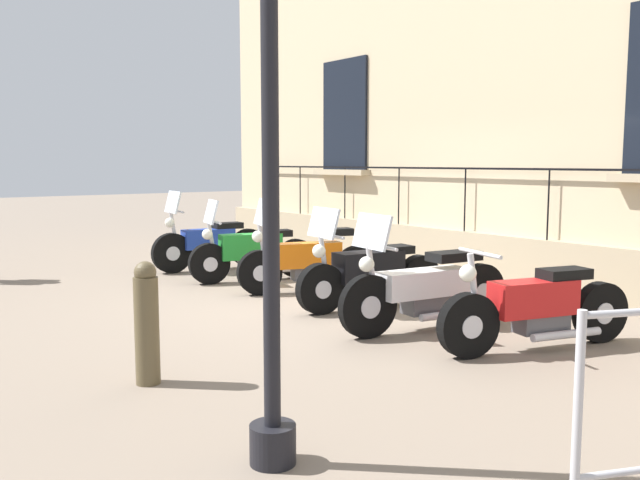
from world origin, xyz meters
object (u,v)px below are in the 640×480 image
motorcycle_red (536,308)px  motorcycle_orange (308,261)px  motorcycle_black (370,274)px  motorcycle_white (426,289)px  motorcycle_blue (210,244)px  bollard (147,323)px  motorcycle_green (253,253)px

motorcycle_red → motorcycle_orange: bearing=-89.0°
motorcycle_black → motorcycle_orange: bearing=-89.4°
motorcycle_white → motorcycle_black: bearing=-101.1°
motorcycle_blue → motorcycle_orange: size_ratio=1.02×
motorcycle_blue → motorcycle_black: (-0.21, 3.85, -0.00)m
motorcycle_blue → motorcycle_white: (0.02, 5.02, 0.01)m
motorcycle_white → bollard: (3.10, -0.08, 0.07)m
motorcycle_orange → bollard: motorcycle_orange is taller
motorcycle_green → motorcycle_red: size_ratio=0.93×
motorcycle_white → motorcycle_orange: bearing=-95.0°
motorcycle_black → motorcycle_red: bearing=91.2°
motorcycle_white → bollard: bearing=-1.4°
motorcycle_green → motorcycle_black: (-0.19, 2.50, 0.01)m
motorcycle_blue → motorcycle_black: motorcycle_blue is taller
motorcycle_blue → motorcycle_green: 1.34m
motorcycle_orange → motorcycle_black: size_ratio=0.96×
motorcycle_white → motorcycle_red: 1.22m
motorcycle_blue → motorcycle_black: size_ratio=0.98×
motorcycle_blue → motorcycle_white: 5.02m
motorcycle_black → bollard: 3.51m
motorcycle_green → motorcycle_black: size_ratio=0.95×
motorcycle_black → motorcycle_white: (0.23, 1.18, 0.01)m
motorcycle_green → motorcycle_white: size_ratio=0.91×
motorcycle_red → motorcycle_blue: bearing=-87.6°
motorcycle_white → motorcycle_green: bearing=-90.6°
motorcycle_blue → motorcycle_white: size_ratio=0.94×
motorcycle_blue → motorcycle_red: (-0.26, 6.21, -0.03)m
motorcycle_green → motorcycle_blue: bearing=-89.1°
motorcycle_blue → bollard: size_ratio=2.01×
motorcycle_blue → bollard: (3.12, 4.95, 0.08)m
motorcycle_green → motorcycle_orange: bearing=98.5°
motorcycle_green → bollard: bearing=48.9°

